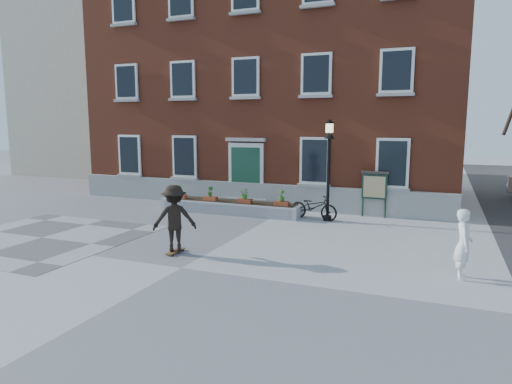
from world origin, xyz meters
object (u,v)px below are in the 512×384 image
at_px(lamp_post, 329,156).
at_px(notice_board, 374,186).
at_px(bystander, 463,244).
at_px(skateboarder, 174,218).
at_px(bicycle, 313,207).

height_order(lamp_post, notice_board, lamp_post).
relative_size(bystander, lamp_post, 0.44).
height_order(bystander, lamp_post, lamp_post).
bearing_deg(lamp_post, skateboarder, -116.68).
height_order(bystander, notice_board, notice_board).
relative_size(bicycle, notice_board, 1.05).
xyz_separation_m(bicycle, skateboarder, (-2.53, -6.11, 0.53)).
bearing_deg(bicycle, bystander, -128.61).
distance_m(lamp_post, notice_board, 2.44).
bearing_deg(skateboarder, bystander, 5.65).
distance_m(bicycle, bystander, 7.47).
distance_m(notice_board, skateboarder, 8.84).
bearing_deg(lamp_post, notice_board, 40.58).
bearing_deg(notice_board, skateboarder, -121.91).
height_order(bicycle, lamp_post, lamp_post).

